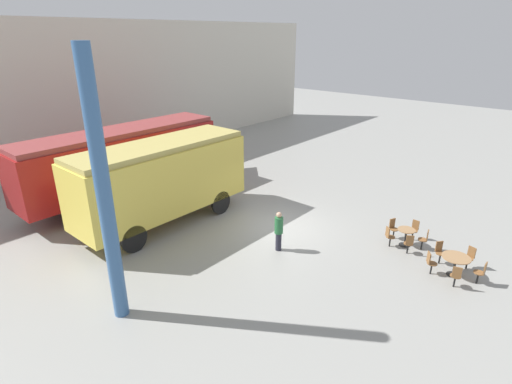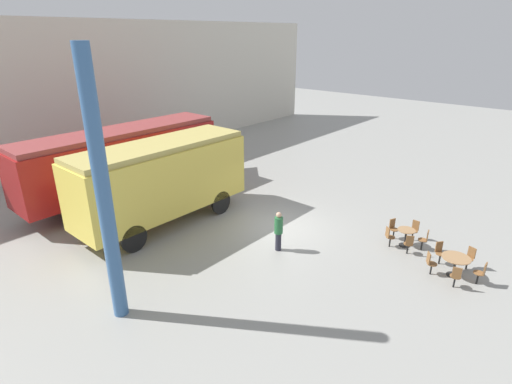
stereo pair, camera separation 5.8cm
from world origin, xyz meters
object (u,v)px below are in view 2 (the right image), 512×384
passenger_coach_vintage (162,177)px  cafe_chair_0 (440,251)px  visitor_person (279,230)px  streamlined_locomotive (136,154)px  cafe_table_mid (406,234)px  cafe_table_near (456,261)px

passenger_coach_vintage → cafe_chair_0: (4.70, -10.63, -1.73)m
passenger_coach_vintage → visitor_person: bearing=-74.9°
streamlined_locomotive → cafe_table_mid: bearing=-73.6°
cafe_table_near → cafe_table_mid: 2.39m
streamlined_locomotive → passenger_coach_vintage: 4.18m
cafe_chair_0 → cafe_table_mid: bearing=-161.3°
cafe_table_mid → cafe_chair_0: cafe_chair_0 is taller
cafe_table_mid → passenger_coach_vintage: bearing=119.5°
cafe_table_mid → cafe_chair_0: 1.56m
cafe_table_near → cafe_chair_0: cafe_chair_0 is taller
visitor_person → passenger_coach_vintage: bearing=105.1°
cafe_table_mid → visitor_person: bearing=134.9°
cafe_table_near → passenger_coach_vintage: bearing=110.3°
passenger_coach_vintage → cafe_table_mid: size_ratio=10.96×
cafe_chair_0 → streamlined_locomotive: bearing=-130.8°
cafe_table_mid → cafe_table_near: bearing=-114.1°
passenger_coach_vintage → cafe_table_near: size_ratio=8.17×
streamlined_locomotive → passenger_coach_vintage: passenger_coach_vintage is taller
passenger_coach_vintage → cafe_table_mid: passenger_coach_vintage is taller
cafe_table_mid → visitor_person: (-3.70, 3.71, 0.37)m
visitor_person → cafe_table_mid: bearing=-45.1°
passenger_coach_vintage → visitor_person: (1.47, -5.43, -1.34)m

